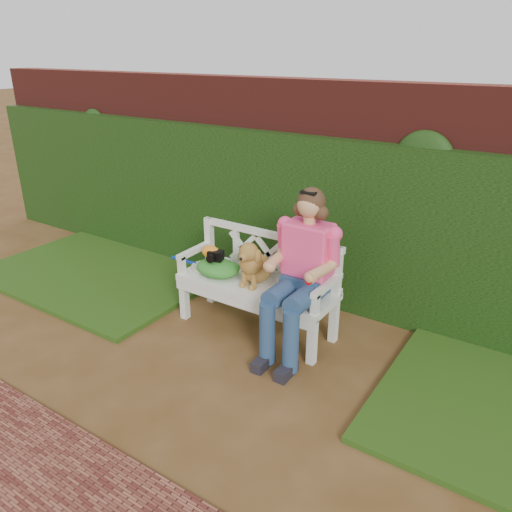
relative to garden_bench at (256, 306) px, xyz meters
The scene contains 11 objects.
ground 0.88m from the garden_bench, 76.18° to the right, with size 60.00×60.00×0.00m, color #4C2E13.
brick_wall 1.39m from the garden_bench, 79.35° to the left, with size 10.00×0.30×2.20m, color #5B1E18.
ivy_hedge 1.07m from the garden_bench, 76.70° to the left, with size 10.00×0.18×1.70m, color #2A5817.
grass_left 2.21m from the garden_bench, behind, with size 2.60×2.00×0.05m, color #1E430E.
garden_bench is the anchor object (origin of this frame).
seated_woman 0.70m from the garden_bench, ahead, with size 0.61×0.81×1.44m, color #CB4257, non-canonical shape.
dog 0.46m from the garden_bench, 164.00° to the left, with size 0.29×0.39×0.43m, color brown, non-canonical shape.
tennis_racket 0.65m from the garden_bench, behind, with size 0.67×0.28×0.03m, color white, non-canonical shape.
green_bag 0.51m from the garden_bench, behind, with size 0.44×0.34×0.15m, color #297729, non-canonical shape.
camera_item 0.61m from the garden_bench, behind, with size 0.14×0.10×0.09m, color black.
baseball_glove 0.67m from the garden_bench, behind, with size 0.19×0.14×0.12m, color orange.
Camera 1 is at (2.07, -2.61, 2.48)m, focal length 35.00 mm.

